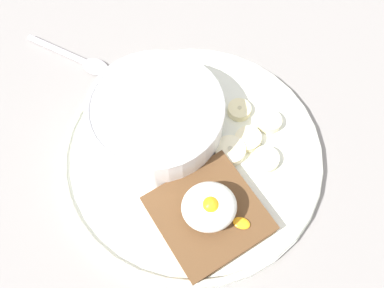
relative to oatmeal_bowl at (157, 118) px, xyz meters
The scene contains 11 objects.
ground_plane 6.76cm from the oatmeal_bowl, 130.84° to the left, with size 120.00×120.00×2.00cm, color gray.
plate 5.66cm from the oatmeal_bowl, 130.84° to the left, with size 29.27×29.27×1.60cm.
oatmeal_bowl is the anchor object (origin of this frame).
toast_slice 11.96cm from the oatmeal_bowl, 104.55° to the left, with size 13.13×13.13×1.59cm.
poached_egg 11.91cm from the oatmeal_bowl, 104.85° to the left, with size 6.93×5.34×3.77cm.
banana_slice_front 10.41cm from the oatmeal_bowl, 161.79° to the left, with size 3.49×3.41×1.29cm.
banana_slice_left 13.00cm from the oatmeal_bowl, behind, with size 3.37×3.32×1.35cm.
banana_slice_back 12.86cm from the oatmeal_bowl, 149.08° to the left, with size 3.62×3.57×1.15cm.
banana_slice_right 9.98cm from the oatmeal_bowl, behind, with size 3.75×3.75×1.03cm.
banana_slice_inner 8.92cm from the oatmeal_bowl, 147.12° to the left, with size 4.61×4.62×1.23cm.
spoon 15.66cm from the oatmeal_bowl, 57.57° to the right, with size 10.36×9.11×0.80cm.
Camera 1 is at (4.62, 21.00, 45.90)cm, focal length 40.00 mm.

